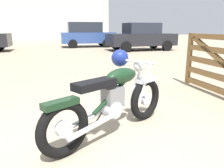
% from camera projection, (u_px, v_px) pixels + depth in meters
% --- Properties ---
extents(ground_plane, '(80.00, 80.00, 0.00)m').
position_uv_depth(ground_plane, '(91.00, 152.00, 2.49)').
color(ground_plane, gray).
extents(vintage_motorcycle, '(1.90, 1.14, 1.07)m').
position_uv_depth(vintage_motorcycle, '(113.00, 97.00, 2.84)').
color(vintage_motorcycle, black).
rests_on(vintage_motorcycle, ground_plane).
extents(red_hatchback_near, '(4.21, 1.95, 1.67)m').
position_uv_depth(red_hatchback_near, '(141.00, 37.00, 13.70)').
color(red_hatchback_near, black).
rests_on(red_hatchback_near, ground_plane).
extents(pale_sedan_back, '(3.97, 1.96, 1.78)m').
position_uv_depth(pale_sedan_back, '(87.00, 34.00, 16.15)').
color(pale_sedan_back, black).
rests_on(pale_sedan_back, ground_plane).
extents(industrial_building, '(18.43, 13.26, 18.49)m').
position_uv_depth(industrial_building, '(34.00, 6.00, 29.82)').
color(industrial_building, beige).
rests_on(industrial_building, ground_plane).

